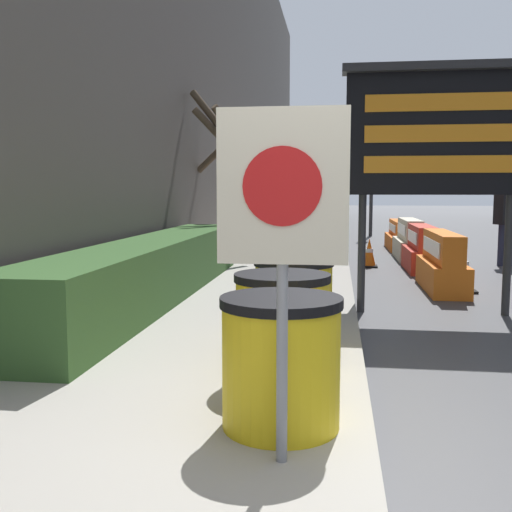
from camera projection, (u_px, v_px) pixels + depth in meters
name	position (u px, v px, depth m)	size (l,w,h in m)	color
ground_plane	(382.00, 508.00, 3.00)	(120.00, 120.00, 0.00)	#474749
sidewalk_left	(73.00, 474.00, 3.21)	(3.26, 56.00, 0.15)	#A39E93
building_left_facade	(185.00, 2.00, 12.51)	(0.40, 50.40, 10.99)	#4C4742
hedge_strip	(154.00, 269.00, 8.02)	(0.90, 7.18, 0.78)	#335628
bare_tree	(225.00, 178.00, 12.41)	(1.63, 1.70, 3.45)	#4C3D2D
barrel_drum_foreground	(281.00, 362.00, 3.63)	(0.74, 0.74, 0.80)	yellow
barrel_drum_middle	(282.00, 325.00, 4.62)	(0.74, 0.74, 0.80)	yellow
barrel_drum_back	(294.00, 301.00, 5.59)	(0.74, 0.74, 0.80)	yellow
warning_sign	(282.00, 214.00, 3.04)	(0.67, 0.08, 1.85)	gray
message_board	(438.00, 133.00, 7.48)	(2.39, 0.36, 3.13)	#28282B
jersey_barrier_orange_near	(442.00, 265.00, 9.50)	(0.56, 1.98, 0.92)	orange
jersey_barrier_red_striped	(422.00, 251.00, 11.77)	(0.61, 1.67, 0.90)	red
jersey_barrier_cream	(410.00, 242.00, 13.77)	(0.61, 1.97, 0.92)	beige
jersey_barrier_orange_far	(399.00, 237.00, 16.06)	(0.61, 2.17, 0.78)	orange
traffic_cone_near	(462.00, 268.00, 9.32)	(0.42, 0.42, 0.76)	black
traffic_cone_mid	(439.00, 262.00, 10.21)	(0.42, 0.42, 0.74)	black
traffic_cone_far	(369.00, 253.00, 12.33)	(0.34, 0.34, 0.60)	black
traffic_light_near_curb	(372.00, 154.00, 20.25)	(0.28, 0.45, 3.85)	#2D2D30
pedestrian_worker	(507.00, 215.00, 12.44)	(0.55, 0.48, 1.81)	#23283D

